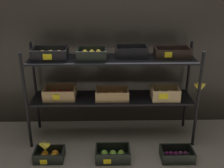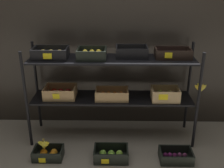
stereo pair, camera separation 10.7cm
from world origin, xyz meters
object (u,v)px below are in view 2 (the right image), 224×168
(crate_ground_apple_green, at_px, (111,155))
(display_rack, at_px, (110,77))
(crate_ground_orange, at_px, (48,154))
(crate_ground_plum, at_px, (176,157))
(banana_bunch_loose, at_px, (44,145))

(crate_ground_apple_green, bearing_deg, display_rack, 92.04)
(crate_ground_orange, bearing_deg, crate_ground_apple_green, -0.79)
(crate_ground_plum, distance_m, banana_bunch_loose, 1.37)
(crate_ground_plum, bearing_deg, crate_ground_orange, 179.33)
(crate_ground_orange, bearing_deg, display_rack, 34.03)
(banana_bunch_loose, bearing_deg, crate_ground_orange, 5.09)
(crate_ground_orange, relative_size, banana_bunch_loose, 2.17)
(crate_ground_orange, height_order, banana_bunch_loose, banana_bunch_loose)
(crate_ground_plum, bearing_deg, display_rack, 146.77)
(crate_ground_apple_green, relative_size, banana_bunch_loose, 2.52)
(display_rack, xyz_separation_m, crate_ground_orange, (-0.64, -0.43, -0.70))
(display_rack, height_order, banana_bunch_loose, display_rack)
(crate_ground_orange, bearing_deg, banana_bunch_loose, -174.91)
(crate_ground_orange, relative_size, crate_ground_plum, 0.91)
(display_rack, height_order, crate_ground_plum, display_rack)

